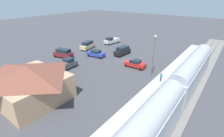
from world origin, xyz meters
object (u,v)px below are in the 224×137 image
object	(u,v)px
pedestrian_on_platform	(161,76)
sedan_red	(135,64)
suv_maroon	(63,53)
light_pole_near_platform	(154,51)
pickup_silver	(112,40)
pickup_charcoal	(65,65)
sedan_blue	(96,53)
suv_tan	(88,45)
suv_black	(122,51)
station_building	(29,82)

from	to	relation	value
pedestrian_on_platform	sedan_red	xyz separation A→B (m)	(7.09, -3.35, -0.40)
suv_maroon	light_pole_near_platform	xyz separation A→B (m)	(-22.01, -3.57, 3.84)
suv_maroon	light_pole_near_platform	world-z (taller)	light_pole_near_platform
pickup_silver	pickup_charcoal	bearing A→B (deg)	100.76
sedan_blue	suv_tan	bearing A→B (deg)	-29.00
pickup_charcoal	suv_maroon	xyz separation A→B (m)	(6.16, -4.37, 0.12)
suv_black	sedan_blue	size ratio (longest dim) A/B	1.07
pedestrian_on_platform	light_pole_near_platform	bearing A→B (deg)	-34.47
sedan_blue	suv_tan	world-z (taller)	suv_tan
suv_maroon	pickup_charcoal	bearing A→B (deg)	144.69
suv_black	sedan_red	distance (m)	8.49
light_pole_near_platform	sedan_red	bearing A→B (deg)	-19.53
pickup_charcoal	sedan_blue	distance (m)	9.59
sedan_red	pickup_silver	size ratio (longest dim) A/B	0.81
station_building	pickup_charcoal	world-z (taller)	station_building
pickup_charcoal	pedestrian_on_platform	bearing A→B (deg)	-161.34
sedan_red	sedan_blue	bearing A→B (deg)	-0.20
sedan_red	station_building	bearing A→B (deg)	71.40
suv_black	pickup_silver	bearing A→B (deg)	-38.92
sedan_red	suv_maroon	xyz separation A→B (m)	(17.45, 5.19, 0.27)
pickup_silver	pedestrian_on_platform	bearing A→B (deg)	145.22
pickup_charcoal	suv_tan	distance (m)	14.50
suv_maroon	sedan_blue	bearing A→B (deg)	-139.78
sedan_blue	light_pole_near_platform	size ratio (longest dim) A/B	0.59
suv_tan	light_pole_near_platform	xyz separation A→B (m)	(-22.11, 5.14, 3.84)
suv_maroon	suv_tan	bearing A→B (deg)	-89.33
sedan_red	pickup_silver	xyz separation A→B (m)	(15.44, -12.29, 0.15)
pickup_charcoal	suv_tan	bearing A→B (deg)	-64.40
sedan_red	suv_maroon	world-z (taller)	suv_maroon
sedan_blue	suv_black	bearing A→B (deg)	-131.43
station_building	sedan_red	size ratio (longest dim) A/B	2.33
pickup_silver	light_pole_near_platform	bearing A→B (deg)	145.18
suv_maroon	suv_tan	size ratio (longest dim) A/B	1.00
pedestrian_on_platform	sedan_blue	world-z (taller)	pedestrian_on_platform
pickup_silver	station_building	bearing A→B (deg)	105.36
pickup_silver	sedan_blue	distance (m)	12.94
suv_black	pickup_silver	size ratio (longest dim) A/B	0.89
station_building	suv_tan	size ratio (longest dim) A/B	2.06
pickup_silver	suv_maroon	bearing A→B (deg)	83.43
suv_maroon	sedan_blue	size ratio (longest dim) A/B	1.10
station_building	light_pole_near_platform	world-z (taller)	light_pole_near_platform
pedestrian_on_platform	sedan_red	world-z (taller)	pedestrian_on_platform
station_building	suv_black	world-z (taller)	station_building
suv_tan	sedan_red	bearing A→B (deg)	168.65
suv_black	pickup_silver	xyz separation A→B (m)	(8.75, -7.06, -0.12)
pedestrian_on_platform	suv_maroon	world-z (taller)	suv_maroon
pickup_charcoal	suv_maroon	size ratio (longest dim) A/B	1.05
pedestrian_on_platform	pickup_charcoal	xyz separation A→B (m)	(18.37, 6.20, -0.25)
pedestrian_on_platform	pickup_silver	world-z (taller)	pickup_silver
pedestrian_on_platform	suv_black	xyz separation A→B (m)	(13.78, -8.58, -0.13)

